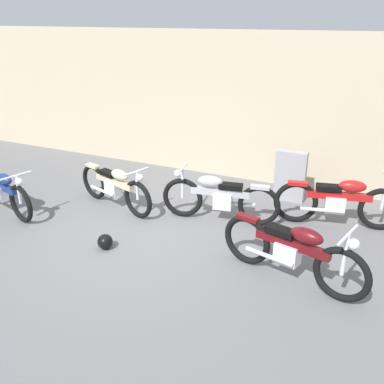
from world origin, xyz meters
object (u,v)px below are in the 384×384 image
at_px(motorcycle_cream, 115,186).
at_px(motorcycle_silver, 219,197).
at_px(motorcycle_maroon, 293,251).
at_px(motorcycle_blue, 2,190).
at_px(motorcycle_red, 340,201).
at_px(stone_marker, 290,176).
at_px(helmet, 105,242).

relative_size(motorcycle_cream, motorcycle_silver, 0.93).
distance_m(motorcycle_maroon, motorcycle_silver, 2.11).
relative_size(motorcycle_maroon, motorcycle_cream, 1.09).
height_order(motorcycle_blue, motorcycle_maroon, motorcycle_maroon).
distance_m(motorcycle_blue, motorcycle_red, 6.23).
bearing_deg(motorcycle_red, motorcycle_cream, -178.83).
height_order(motorcycle_maroon, motorcycle_red, same).
bearing_deg(motorcycle_red, motorcycle_blue, -173.41).
bearing_deg(motorcycle_blue, motorcycle_cream, 46.05).
xyz_separation_m(motorcycle_blue, motorcycle_cream, (1.83, 1.06, 0.00)).
bearing_deg(motorcycle_maroon, stone_marker, 117.77).
height_order(stone_marker, motorcycle_maroon, stone_marker).
height_order(helmet, motorcycle_silver, motorcycle_silver).
xyz_separation_m(helmet, motorcycle_maroon, (2.92, 0.38, 0.36)).
bearing_deg(stone_marker, motorcycle_maroon, -76.68).
distance_m(helmet, motorcycle_maroon, 2.97).
distance_m(motorcycle_cream, motorcycle_silver, 2.06).
bearing_deg(motorcycle_blue, motorcycle_red, 35.30).
height_order(motorcycle_maroon, motorcycle_silver, motorcycle_maroon).
bearing_deg(motorcycle_silver, stone_marker, -133.18).
relative_size(motorcycle_blue, motorcycle_silver, 0.93).
bearing_deg(helmet, motorcycle_maroon, 7.34).
xyz_separation_m(stone_marker, motorcycle_blue, (-4.83, -2.85, -0.08)).
distance_m(stone_marker, motorcycle_cream, 3.49).
bearing_deg(motorcycle_maroon, motorcycle_silver, 154.82).
relative_size(motorcycle_blue, motorcycle_cream, 1.00).
distance_m(motorcycle_maroon, motorcycle_cream, 3.81).
bearing_deg(motorcycle_cream, stone_marker, 47.95).
height_order(helmet, motorcycle_blue, motorcycle_blue).
height_order(motorcycle_cream, motorcycle_red, motorcycle_red).
relative_size(stone_marker, motorcycle_cream, 0.52).
relative_size(motorcycle_maroon, motorcycle_silver, 1.02).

